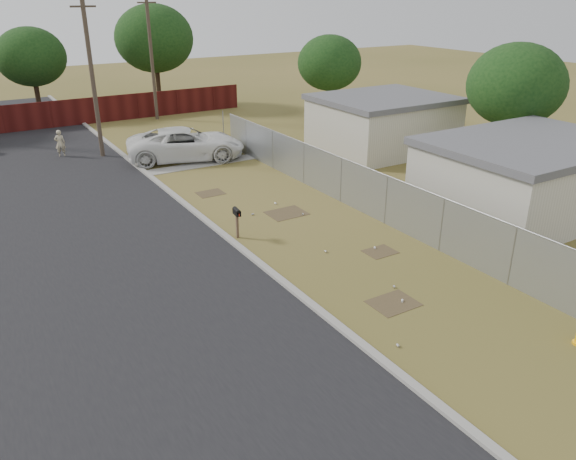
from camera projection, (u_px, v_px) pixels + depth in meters
ground at (321, 240)px, 21.16m from camera, size 120.00×120.00×0.00m
street at (87, 208)px, 24.23m from camera, size 15.10×60.00×0.12m
chainlink_fence at (370, 197)px, 23.14m from camera, size 0.10×27.06×2.02m
privacy_fence at (36, 116)px, 37.54m from camera, size 30.00×0.12×1.80m
utility_poles at (78, 62)px, 33.77m from camera, size 12.60×8.24×9.00m
houses at (448, 147)px, 27.65m from camera, size 9.30×17.24×3.10m
horizon_trees at (137, 54)px, 38.22m from camera, size 33.32×31.94×7.78m
mailbox at (237, 214)px, 20.96m from camera, size 0.23×0.52×1.19m
pickup_truck at (186, 144)px, 30.84m from camera, size 6.92×4.65×1.76m
pedestrian at (60, 143)px, 31.46m from camera, size 0.61×0.45×1.51m
scattered_litter at (332, 250)px, 20.18m from camera, size 3.51×11.08×0.07m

